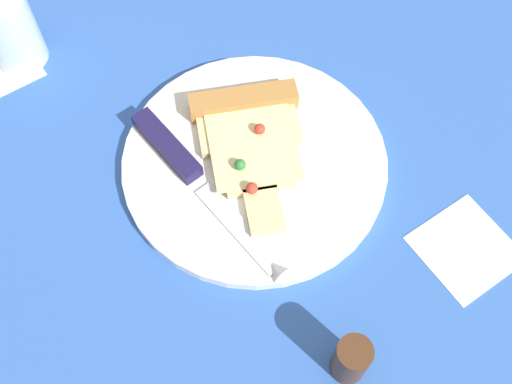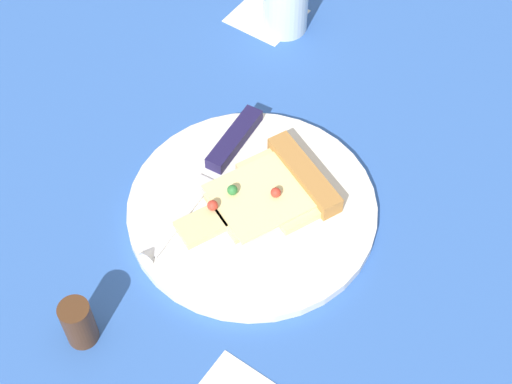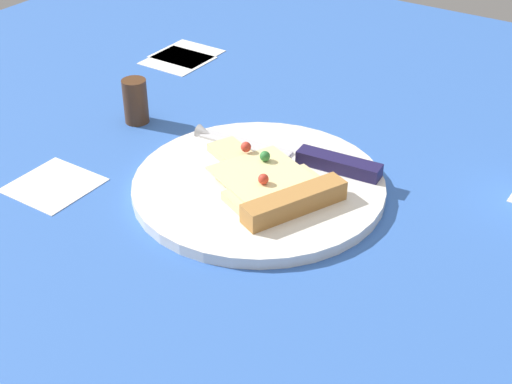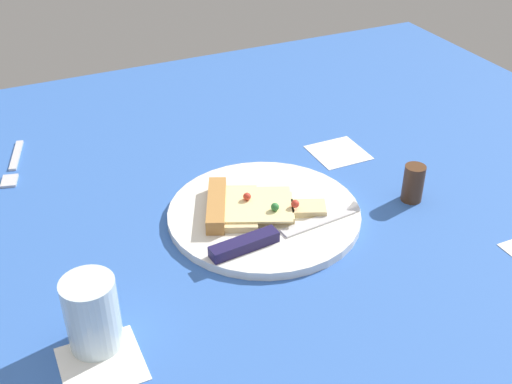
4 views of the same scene
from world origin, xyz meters
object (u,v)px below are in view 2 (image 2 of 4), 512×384
at_px(plate, 252,209).
at_px(knife, 215,166).
at_px(pepper_shaker, 79,323).
at_px(drinking_glass, 286,0).
at_px(pizza_slice, 271,192).

bearing_deg(plate, knife, -15.12).
xyz_separation_m(knife, pepper_shaker, (-0.01, 0.25, 0.01)).
bearing_deg(plate, pepper_shaker, 77.27).
height_order(plate, drinking_glass, drinking_glass).
bearing_deg(knife, drinking_glass, -78.98).
xyz_separation_m(plate, pepper_shaker, (0.05, 0.23, 0.02)).
distance_m(plate, knife, 0.07).
bearing_deg(knife, pizza_slice, 178.66).
bearing_deg(knife, pepper_shaker, 87.86).
bearing_deg(drinking_glass, plate, 117.18).
distance_m(pizza_slice, pepper_shaker, 0.26).
xyz_separation_m(pizza_slice, pepper_shaker, (0.06, 0.25, 0.01)).
xyz_separation_m(knife, drinking_glass, (0.08, -0.27, 0.03)).
bearing_deg(pizza_slice, plate, 90.37).
relative_size(knife, pepper_shaker, 4.04).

